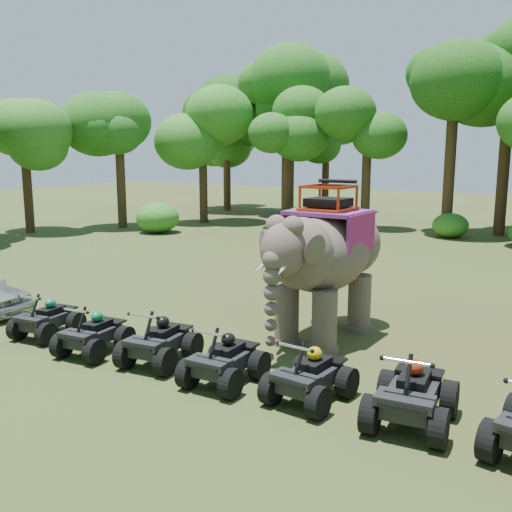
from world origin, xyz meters
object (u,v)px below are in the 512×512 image
object	(u,v)px
atv_1	(93,329)
atv_2	(159,336)
elephant	(325,261)
atv_4	(310,369)
atv_5	(412,386)
atv_0	(47,314)
atv_3	(224,354)

from	to	relation	value
atv_1	atv_2	bearing A→B (deg)	5.00
atv_1	atv_2	distance (m)	1.70
elephant	atv_1	world-z (taller)	elephant
atv_1	atv_4	world-z (taller)	atv_4
elephant	atv_5	bearing A→B (deg)	-44.50
atv_2	atv_4	size ratio (longest dim) A/B	1.02
atv_4	atv_0	bearing A→B (deg)	-174.77
atv_4	elephant	bearing A→B (deg)	115.69
atv_0	atv_1	bearing A→B (deg)	-14.03
atv_4	atv_5	size ratio (longest dim) A/B	0.91
atv_1	atv_4	size ratio (longest dim) A/B	0.96
atv_0	atv_2	world-z (taller)	atv_2
atv_4	atv_5	world-z (taller)	atv_5
atv_0	atv_1	world-z (taller)	atv_1
elephant	atv_5	world-z (taller)	elephant
atv_3	atv_0	bearing A→B (deg)	177.35
atv_4	atv_5	xyz separation A→B (m)	(1.85, 0.05, 0.06)
atv_1	elephant	bearing A→B (deg)	38.39
atv_0	atv_4	xyz separation A→B (m)	(7.15, 0.08, 0.04)
atv_1	atv_2	size ratio (longest dim) A/B	0.94
atv_0	atv_1	xyz separation A→B (m)	(1.90, -0.25, 0.01)
atv_3	atv_4	world-z (taller)	atv_3
atv_2	atv_5	size ratio (longest dim) A/B	0.92
atv_5	atv_4	bearing A→B (deg)	176.15
atv_2	atv_1	bearing A→B (deg)	-176.04
atv_1	atv_0	bearing A→B (deg)	166.80
atv_3	atv_5	distance (m)	3.63
atv_1	atv_3	xyz separation A→B (m)	(3.47, 0.16, 0.03)
elephant	atv_2	xyz separation A→B (m)	(-2.24, -3.48, -1.28)
atv_1	atv_5	world-z (taller)	atv_5
atv_3	atv_4	distance (m)	1.79
atv_2	atv_4	bearing A→B (deg)	-6.62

